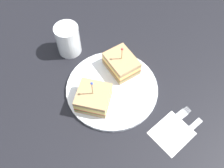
{
  "coord_description": "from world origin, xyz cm",
  "views": [
    {
      "loc": [
        38.98,
        -0.71,
        65.31
      ],
      "look_at": [
        0.0,
        0.0,
        3.07
      ],
      "focal_mm": 40.92,
      "sensor_mm": 36.0,
      "label": 1
    }
  ],
  "objects_px": {
    "fork": "(177,118)",
    "knife": "(187,132)",
    "plate": "(112,89)",
    "napkin": "(172,133)",
    "drink_glass": "(68,41)",
    "sandwich_half_back": "(121,63)",
    "sandwich_half_front": "(93,98)"
  },
  "relations": [
    {
      "from": "plate",
      "to": "knife",
      "type": "relative_size",
      "value": 2.44
    },
    {
      "from": "fork",
      "to": "plate",
      "type": "bearing_deg",
      "value": -118.71
    },
    {
      "from": "sandwich_half_front",
      "to": "napkin",
      "type": "bearing_deg",
      "value": 65.91
    },
    {
      "from": "plate",
      "to": "drink_glass",
      "type": "relative_size",
      "value": 2.67
    },
    {
      "from": "sandwich_half_back",
      "to": "drink_glass",
      "type": "bearing_deg",
      "value": -117.0
    },
    {
      "from": "napkin",
      "to": "drink_glass",
      "type": "bearing_deg",
      "value": -135.15
    },
    {
      "from": "plate",
      "to": "sandwich_half_front",
      "type": "bearing_deg",
      "value": -48.15
    },
    {
      "from": "sandwich_half_back",
      "to": "knife",
      "type": "distance_m",
      "value": 0.27
    },
    {
      "from": "sandwich_half_front",
      "to": "napkin",
      "type": "distance_m",
      "value": 0.23
    },
    {
      "from": "napkin",
      "to": "fork",
      "type": "xyz_separation_m",
      "value": [
        -0.04,
        0.02,
        0.0
      ]
    },
    {
      "from": "sandwich_half_back",
      "to": "drink_glass",
      "type": "height_order",
      "value": "sandwich_half_back"
    },
    {
      "from": "drink_glass",
      "to": "napkin",
      "type": "height_order",
      "value": "drink_glass"
    },
    {
      "from": "sandwich_half_front",
      "to": "fork",
      "type": "height_order",
      "value": "sandwich_half_front"
    },
    {
      "from": "sandwich_half_front",
      "to": "sandwich_half_back",
      "type": "xyz_separation_m",
      "value": [
        -0.12,
        0.08,
        -0.0
      ]
    },
    {
      "from": "fork",
      "to": "sandwich_half_back",
      "type": "bearing_deg",
      "value": -138.48
    },
    {
      "from": "fork",
      "to": "knife",
      "type": "height_order",
      "value": "same"
    },
    {
      "from": "sandwich_half_back",
      "to": "fork",
      "type": "bearing_deg",
      "value": 41.52
    },
    {
      "from": "plate",
      "to": "napkin",
      "type": "relative_size",
      "value": 2.69
    },
    {
      "from": "plate",
      "to": "knife",
      "type": "height_order",
      "value": "plate"
    },
    {
      "from": "sandwich_half_back",
      "to": "napkin",
      "type": "height_order",
      "value": "sandwich_half_back"
    },
    {
      "from": "drink_glass",
      "to": "fork",
      "type": "relative_size",
      "value": 0.89
    },
    {
      "from": "sandwich_half_front",
      "to": "sandwich_half_back",
      "type": "relative_size",
      "value": 0.86
    },
    {
      "from": "sandwich_half_front",
      "to": "napkin",
      "type": "height_order",
      "value": "sandwich_half_front"
    },
    {
      "from": "plate",
      "to": "knife",
      "type": "bearing_deg",
      "value": 55.3
    },
    {
      "from": "knife",
      "to": "fork",
      "type": "bearing_deg",
      "value": -152.23
    },
    {
      "from": "sandwich_half_back",
      "to": "plate",
      "type": "bearing_deg",
      "value": -22.89
    },
    {
      "from": "drink_glass",
      "to": "knife",
      "type": "relative_size",
      "value": 0.91
    },
    {
      "from": "napkin",
      "to": "sandwich_half_back",
      "type": "bearing_deg",
      "value": -148.59
    },
    {
      "from": "sandwich_half_front",
      "to": "napkin",
      "type": "xyz_separation_m",
      "value": [
        0.09,
        0.21,
        -0.03
      ]
    },
    {
      "from": "plate",
      "to": "drink_glass",
      "type": "distance_m",
      "value": 0.21
    },
    {
      "from": "plate",
      "to": "napkin",
      "type": "bearing_deg",
      "value": 48.38
    },
    {
      "from": "drink_glass",
      "to": "fork",
      "type": "height_order",
      "value": "drink_glass"
    }
  ]
}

